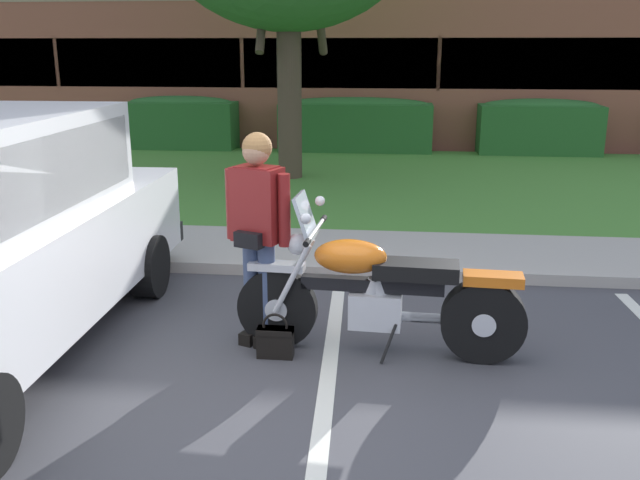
{
  "coord_description": "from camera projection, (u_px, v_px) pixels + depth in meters",
  "views": [
    {
      "loc": [
        0.54,
        -4.26,
        2.33
      ],
      "look_at": [
        -0.04,
        1.0,
        0.85
      ],
      "focal_mm": 39.05,
      "sensor_mm": 36.0,
      "label": 1
    }
  ],
  "objects": [
    {
      "name": "ground_plane",
      "position": [
        310.0,
        399.0,
        4.76
      ],
      "size": [
        140.0,
        140.0,
        0.0
      ],
      "primitive_type": "plane",
      "color": "#424247"
    },
    {
      "name": "curb_strip",
      "position": [
        341.0,
        270.0,
        7.29
      ],
      "size": [
        60.0,
        0.2,
        0.12
      ],
      "primitive_type": "cube",
      "color": "#ADA89E",
      "rests_on": "ground"
    },
    {
      "name": "handbag",
      "position": [
        275.0,
        339.0,
        5.36
      ],
      "size": [
        0.28,
        0.13,
        0.36
      ],
      "color": "black",
      "rests_on": "ground"
    },
    {
      "name": "motorcycle",
      "position": [
        389.0,
        294.0,
        5.34
      ],
      "size": [
        2.24,
        0.82,
        1.26
      ],
      "color": "black",
      "rests_on": "ground"
    },
    {
      "name": "grass_lawn",
      "position": [
        365.0,
        181.0,
        12.26
      ],
      "size": [
        60.0,
        7.18,
        0.06
      ],
      "primitive_type": "cube",
      "color": "#478433",
      "rests_on": "ground"
    },
    {
      "name": "hedge_center_right",
      "position": [
        539.0,
        126.0,
        15.04
      ],
      "size": [
        2.58,
        0.9,
        1.24
      ],
      "color": "#286028",
      "rests_on": "ground"
    },
    {
      "name": "stall_stripe_1",
      "position": [
        327.0,
        385.0,
        4.94
      ],
      "size": [
        0.31,
        4.4,
        0.01
      ],
      "primitive_type": "cube",
      "rotation": [
        0.0,
        0.0,
        0.04
      ],
      "color": "silver",
      "rests_on": "ground"
    },
    {
      "name": "concrete_walk",
      "position": [
        347.0,
        249.0,
        8.1
      ],
      "size": [
        60.0,
        1.5,
        0.08
      ],
      "primitive_type": "cube",
      "color": "#ADA89E",
      "rests_on": "ground"
    },
    {
      "name": "brick_building",
      "position": [
        429.0,
        62.0,
        20.7
      ],
      "size": [
        26.42,
        11.18,
        3.75
      ],
      "color": "#93513D",
      "rests_on": "ground"
    },
    {
      "name": "hedge_left",
      "position": [
        181.0,
        122.0,
        15.88
      ],
      "size": [
        2.5,
        0.9,
        1.24
      ],
      "color": "#286028",
      "rests_on": "ground"
    },
    {
      "name": "hedge_center_left",
      "position": [
        355.0,
        124.0,
        15.46
      ],
      "size": [
        3.38,
        0.9,
        1.24
      ],
      "color": "#286028",
      "rests_on": "ground"
    },
    {
      "name": "rider_person",
      "position": [
        258.0,
        224.0,
        5.4
      ],
      "size": [
        0.54,
        0.38,
        1.7
      ],
      "color": "black",
      "rests_on": "ground"
    }
  ]
}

